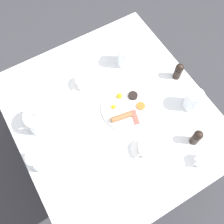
{
  "coord_description": "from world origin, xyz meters",
  "views": [
    {
      "loc": [
        0.29,
        0.49,
        1.94
      ],
      "look_at": [
        0.0,
        0.0,
        0.75
      ],
      "focal_mm": 42.0,
      "sensor_mm": 36.0,
      "label": 1
    }
  ],
  "objects": [
    {
      "name": "teapot_near",
      "position": [
        0.33,
        -0.13,
        0.79
      ],
      "size": [
        0.22,
        0.13,
        0.13
      ],
      "rotation": [
        0.0,
        0.0,
        0.06
      ],
      "color": "white",
      "rests_on": "table"
    },
    {
      "name": "teacup_with_saucer_left",
      "position": [
        -0.05,
        0.25,
        0.75
      ],
      "size": [
        0.15,
        0.15,
        0.06
      ],
      "color": "white",
      "rests_on": "table"
    },
    {
      "name": "spoon_for_tea",
      "position": [
        0.12,
        -0.42,
        0.73
      ],
      "size": [
        0.15,
        0.09,
        0.0
      ],
      "rotation": [
        0.0,
        0.0,
        4.23
      ],
      "color": "silver",
      "rests_on": "table"
    },
    {
      "name": "breakfast_plate",
      "position": [
        -0.08,
        0.01,
        0.74
      ],
      "size": [
        0.27,
        0.27,
        0.04
      ],
      "color": "white",
      "rests_on": "table"
    },
    {
      "name": "teacup_with_saucer_right",
      "position": [
        0.04,
        -0.22,
        0.75
      ],
      "size": [
        0.15,
        0.15,
        0.06
      ],
      "color": "white",
      "rests_on": "table"
    },
    {
      "name": "salt_grinder",
      "position": [
        -0.42,
        -0.01,
        0.79
      ],
      "size": [
        0.04,
        0.04,
        0.11
      ],
      "color": "black",
      "rests_on": "table"
    },
    {
      "name": "water_glass_tall",
      "position": [
        0.41,
        0.06,
        0.79
      ],
      "size": [
        0.08,
        0.08,
        0.13
      ],
      "color": "white",
      "rests_on": "table"
    },
    {
      "name": "pepper_grinder",
      "position": [
        -0.27,
        0.33,
        0.79
      ],
      "size": [
        0.04,
        0.04,
        0.11
      ],
      "color": "black",
      "rests_on": "table"
    },
    {
      "name": "fork_by_plate",
      "position": [
        -0.31,
        -0.08,
        0.73
      ],
      "size": [
        0.09,
        0.16,
        0.0
      ],
      "rotation": [
        0.0,
        0.0,
        5.81
      ],
      "color": "silver",
      "rests_on": "table"
    },
    {
      "name": "water_glass_short",
      "position": [
        -0.22,
        -0.24,
        0.79
      ],
      "size": [
        0.08,
        0.08,
        0.13
      ],
      "color": "white",
      "rests_on": "table"
    },
    {
      "name": "table",
      "position": [
        0.0,
        0.0,
        0.66
      ],
      "size": [
        0.97,
        1.06,
        0.73
      ],
      "color": "silver",
      "rests_on": "ground_plane"
    },
    {
      "name": "creamer_jug",
      "position": [
        -0.23,
        0.42,
        0.76
      ],
      "size": [
        0.08,
        0.06,
        0.05
      ],
      "color": "white",
      "rests_on": "table"
    },
    {
      "name": "knife_by_plate",
      "position": [
        0.19,
        0.27,
        0.73
      ],
      "size": [
        0.16,
        0.18,
        0.0
      ],
      "rotation": [
        0.0,
        0.0,
        5.55
      ],
      "color": "silver",
      "rests_on": "table"
    },
    {
      "name": "napkin_folded",
      "position": [
        -0.13,
        -0.4,
        0.73
      ],
      "size": [
        0.18,
        0.17,
        0.01
      ],
      "rotation": [
        0.0,
        0.0,
        0.71
      ],
      "color": "white",
      "rests_on": "table"
    },
    {
      "name": "ground_plane",
      "position": [
        0.0,
        0.0,
        0.0
      ],
      "size": [
        8.0,
        8.0,
        0.0
      ],
      "primitive_type": "plane",
      "color": "#333338"
    },
    {
      "name": "wine_glass_spare",
      "position": [
        -0.37,
        0.16,
        0.79
      ],
      "size": [
        0.08,
        0.08,
        0.12
      ],
      "color": "white",
      "rests_on": "table"
    }
  ]
}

